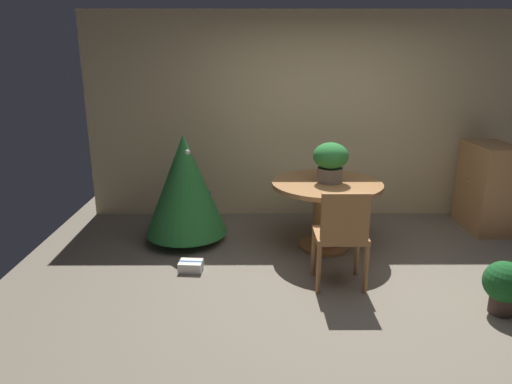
% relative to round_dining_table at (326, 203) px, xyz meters
% --- Properties ---
extents(ground_plane, '(6.60, 6.60, 0.00)m').
position_rel_round_dining_table_xyz_m(ground_plane, '(0.08, -1.01, -0.52)').
color(ground_plane, '#756B5B').
extents(back_wall_panel, '(6.00, 0.10, 2.60)m').
position_rel_round_dining_table_xyz_m(back_wall_panel, '(0.08, 1.19, 0.78)').
color(back_wall_panel, beige).
rests_on(back_wall_panel, ground_plane).
extents(round_dining_table, '(1.19, 1.19, 0.76)m').
position_rel_round_dining_table_xyz_m(round_dining_table, '(0.00, 0.00, 0.00)').
color(round_dining_table, '#9E6B3D').
rests_on(round_dining_table, ground_plane).
extents(flower_vase, '(0.37, 0.37, 0.43)m').
position_rel_round_dining_table_xyz_m(flower_vase, '(0.03, 0.00, 0.47)').
color(flower_vase, '#665B51').
rests_on(flower_vase, round_dining_table).
extents(wooden_chair_near, '(0.47, 0.40, 0.94)m').
position_rel_round_dining_table_xyz_m(wooden_chair_near, '(0.00, -0.92, 0.02)').
color(wooden_chair_near, '#9E6B3D').
rests_on(wooden_chair_near, ground_plane).
extents(holiday_tree, '(0.92, 0.92, 1.24)m').
position_rel_round_dining_table_xyz_m(holiday_tree, '(-1.56, 0.20, 0.15)').
color(holiday_tree, brown).
rests_on(holiday_tree, ground_plane).
extents(gift_box_cream, '(0.24, 0.19, 0.10)m').
position_rel_round_dining_table_xyz_m(gift_box_cream, '(-1.42, -0.58, -0.47)').
color(gift_box_cream, silver).
rests_on(gift_box_cream, ground_plane).
extents(wooden_cabinet, '(0.48, 0.77, 1.05)m').
position_rel_round_dining_table_xyz_m(wooden_cabinet, '(2.05, 0.60, 0.00)').
color(wooden_cabinet, '#B27F4C').
rests_on(wooden_cabinet, ground_plane).
extents(potted_plant, '(0.34, 0.34, 0.46)m').
position_rel_round_dining_table_xyz_m(potted_plant, '(1.26, -1.37, -0.26)').
color(potted_plant, '#4C382D').
rests_on(potted_plant, ground_plane).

